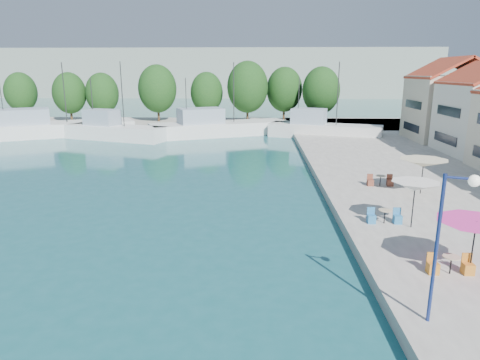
{
  "coord_description": "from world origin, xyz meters",
  "views": [
    {
      "loc": [
        1.35,
        -1.15,
        8.59
      ],
      "look_at": [
        0.16,
        26.0,
        1.68
      ],
      "focal_mm": 32.0,
      "sensor_mm": 36.0,
      "label": 1
    }
  ],
  "objects_px": {
    "trawler_03": "(217,128)",
    "umbrella_pink": "(476,227)",
    "trawler_02": "(114,131)",
    "umbrella_white": "(415,186)",
    "street_lamp": "(451,222)",
    "umbrella_cream": "(424,163)",
    "trawler_04": "(322,130)",
    "trawler_01": "(46,128)"
  },
  "relations": [
    {
      "from": "trawler_03",
      "to": "umbrella_cream",
      "type": "bearing_deg",
      "value": -84.82
    },
    {
      "from": "trawler_01",
      "to": "street_lamp",
      "type": "height_order",
      "value": "trawler_01"
    },
    {
      "from": "umbrella_pink",
      "to": "umbrella_cream",
      "type": "xyz_separation_m",
      "value": [
        2.29,
        11.85,
        0.13
      ]
    },
    {
      "from": "trawler_02",
      "to": "umbrella_white",
      "type": "bearing_deg",
      "value": -31.29
    },
    {
      "from": "umbrella_white",
      "to": "street_lamp",
      "type": "bearing_deg",
      "value": -103.53
    },
    {
      "from": "trawler_02",
      "to": "trawler_04",
      "type": "distance_m",
      "value": 27.37
    },
    {
      "from": "umbrella_cream",
      "to": "street_lamp",
      "type": "relative_size",
      "value": 0.63
    },
    {
      "from": "trawler_02",
      "to": "umbrella_white",
      "type": "relative_size",
      "value": 5.65
    },
    {
      "from": "trawler_02",
      "to": "umbrella_pink",
      "type": "height_order",
      "value": "trawler_02"
    },
    {
      "from": "trawler_03",
      "to": "street_lamp",
      "type": "height_order",
      "value": "trawler_03"
    },
    {
      "from": "umbrella_white",
      "to": "street_lamp",
      "type": "distance_m",
      "value": 9.3
    },
    {
      "from": "trawler_02",
      "to": "umbrella_cream",
      "type": "xyz_separation_m",
      "value": [
        29.76,
        -26.27,
        1.65
      ]
    },
    {
      "from": "umbrella_pink",
      "to": "umbrella_white",
      "type": "height_order",
      "value": "umbrella_white"
    },
    {
      "from": "trawler_03",
      "to": "umbrella_white",
      "type": "distance_m",
      "value": 39.42
    },
    {
      "from": "umbrella_cream",
      "to": "trawler_04",
      "type": "bearing_deg",
      "value": 94.99
    },
    {
      "from": "trawler_03",
      "to": "umbrella_cream",
      "type": "relative_size",
      "value": 6.19
    },
    {
      "from": "trawler_03",
      "to": "umbrella_white",
      "type": "bearing_deg",
      "value": -93.05
    },
    {
      "from": "umbrella_pink",
      "to": "street_lamp",
      "type": "bearing_deg",
      "value": -126.43
    },
    {
      "from": "street_lamp",
      "to": "umbrella_cream",
      "type": "bearing_deg",
      "value": 91.05
    },
    {
      "from": "trawler_04",
      "to": "street_lamp",
      "type": "distance_m",
      "value": 44.68
    },
    {
      "from": "trawler_03",
      "to": "umbrella_pink",
      "type": "relative_size",
      "value": 6.27
    },
    {
      "from": "trawler_01",
      "to": "street_lamp",
      "type": "distance_m",
      "value": 56.33
    },
    {
      "from": "trawler_04",
      "to": "trawler_01",
      "type": "bearing_deg",
      "value": -161.4
    },
    {
      "from": "trawler_02",
      "to": "umbrella_white",
      "type": "xyz_separation_m",
      "value": [
        26.92,
        -32.82,
        1.77
      ]
    },
    {
      "from": "trawler_02",
      "to": "street_lamp",
      "type": "xyz_separation_m",
      "value": [
        24.76,
        -41.79,
        3.02
      ]
    },
    {
      "from": "trawler_04",
      "to": "umbrella_white",
      "type": "bearing_deg",
      "value": -72.46
    },
    {
      "from": "trawler_04",
      "to": "street_lamp",
      "type": "relative_size",
      "value": 3.0
    },
    {
      "from": "street_lamp",
      "to": "trawler_03",
      "type": "bearing_deg",
      "value": 123.13
    },
    {
      "from": "trawler_01",
      "to": "trawler_03",
      "type": "xyz_separation_m",
      "value": [
        23.23,
        1.72,
        0.0
      ]
    },
    {
      "from": "trawler_01",
      "to": "trawler_04",
      "type": "relative_size",
      "value": 1.45
    },
    {
      "from": "umbrella_white",
      "to": "trawler_04",
      "type": "bearing_deg",
      "value": 89.5
    },
    {
      "from": "trawler_02",
      "to": "street_lamp",
      "type": "bearing_deg",
      "value": -40.0
    },
    {
      "from": "trawler_03",
      "to": "trawler_02",
      "type": "bearing_deg",
      "value": 173.68
    },
    {
      "from": "umbrella_cream",
      "to": "street_lamp",
      "type": "xyz_separation_m",
      "value": [
        -5.0,
        -15.52,
        1.37
      ]
    },
    {
      "from": "umbrella_white",
      "to": "umbrella_cream",
      "type": "height_order",
      "value": "umbrella_white"
    },
    {
      "from": "trawler_01",
      "to": "umbrella_pink",
      "type": "xyz_separation_m",
      "value": [
        37.56,
        -40.48,
        1.51
      ]
    },
    {
      "from": "umbrella_pink",
      "to": "umbrella_white",
      "type": "distance_m",
      "value": 5.33
    },
    {
      "from": "trawler_04",
      "to": "umbrella_cream",
      "type": "height_order",
      "value": "trawler_04"
    },
    {
      "from": "trawler_04",
      "to": "street_lamp",
      "type": "height_order",
      "value": "trawler_04"
    },
    {
      "from": "trawler_01",
      "to": "umbrella_cream",
      "type": "distance_m",
      "value": 49.1
    },
    {
      "from": "umbrella_white",
      "to": "street_lamp",
      "type": "height_order",
      "value": "street_lamp"
    },
    {
      "from": "umbrella_pink",
      "to": "street_lamp",
      "type": "distance_m",
      "value": 4.8
    }
  ]
}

